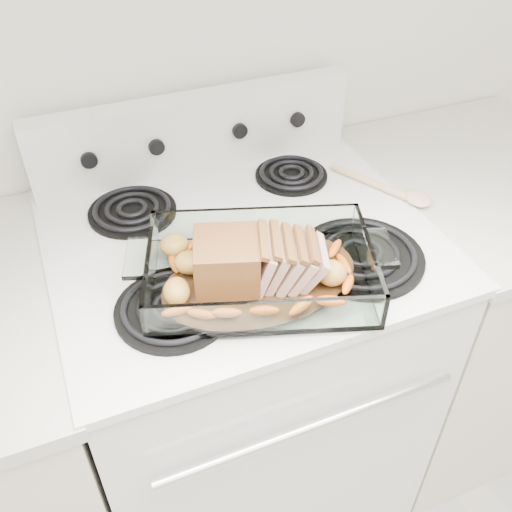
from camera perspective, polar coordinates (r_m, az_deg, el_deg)
name	(u,v)px	position (r m, az deg, el deg)	size (l,w,h in m)	color
electric_range	(244,372)	(1.50, -1.23, -11.54)	(0.78, 0.70, 1.12)	white
counter_right	(454,307)	(1.78, 19.21, -4.81)	(0.58, 0.68, 0.93)	silver
baking_dish	(260,274)	(1.04, 0.42, -1.82)	(0.40, 0.27, 0.08)	silver
pork_roast	(248,264)	(1.01, -0.77, -0.81)	(0.24, 0.11, 0.09)	brown
roast_vegetables	(251,260)	(1.06, -0.51, -0.39)	(0.35, 0.19, 0.04)	#CD641B
wooden_spoon	(396,190)	(1.33, 13.79, 6.38)	(0.15, 0.23, 0.02)	#E4BA8A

